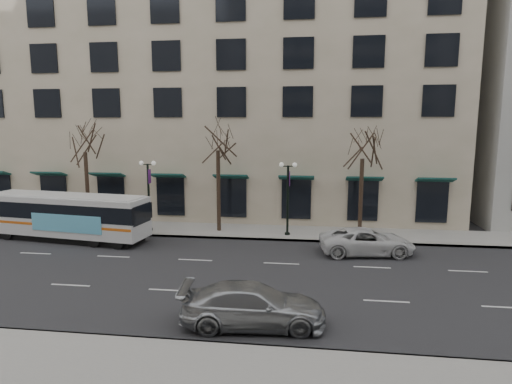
% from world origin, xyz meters
% --- Properties ---
extents(ground, '(160.00, 160.00, 0.00)m').
position_xyz_m(ground, '(0.00, 0.00, 0.00)').
color(ground, black).
rests_on(ground, ground).
extents(sidewalk_far, '(80.00, 4.00, 0.15)m').
position_xyz_m(sidewalk_far, '(5.00, 9.00, 0.07)').
color(sidewalk_far, gray).
rests_on(sidewalk_far, ground).
extents(building_hotel, '(40.00, 20.00, 24.00)m').
position_xyz_m(building_hotel, '(-2.00, 21.00, 12.00)').
color(building_hotel, tan).
rests_on(building_hotel, ground).
extents(tree_far_left, '(3.60, 3.60, 8.34)m').
position_xyz_m(tree_far_left, '(-10.00, 8.80, 6.70)').
color(tree_far_left, black).
rests_on(tree_far_left, ground).
extents(tree_far_mid, '(3.60, 3.60, 8.55)m').
position_xyz_m(tree_far_mid, '(0.00, 8.80, 6.91)').
color(tree_far_mid, black).
rests_on(tree_far_mid, ground).
extents(tree_far_right, '(3.60, 3.60, 8.06)m').
position_xyz_m(tree_far_right, '(10.00, 8.80, 6.42)').
color(tree_far_right, black).
rests_on(tree_far_right, ground).
extents(lamp_post_left, '(1.22, 0.45, 5.21)m').
position_xyz_m(lamp_post_left, '(-4.99, 8.20, 2.94)').
color(lamp_post_left, black).
rests_on(lamp_post_left, ground).
extents(lamp_post_right, '(1.22, 0.45, 5.21)m').
position_xyz_m(lamp_post_right, '(5.01, 8.20, 2.94)').
color(lamp_post_right, black).
rests_on(lamp_post_right, ground).
extents(city_bus, '(11.70, 4.04, 3.11)m').
position_xyz_m(city_bus, '(-9.71, 5.50, 1.70)').
color(city_bus, silver).
rests_on(city_bus, ground).
extents(silver_car, '(5.84, 2.81, 1.64)m').
position_xyz_m(silver_car, '(4.42, -5.31, 0.82)').
color(silver_car, '#A2A6AA').
rests_on(silver_car, ground).
extents(white_pickup, '(5.90, 3.27, 1.56)m').
position_xyz_m(white_pickup, '(9.99, 4.80, 0.78)').
color(white_pickup, silver).
rests_on(white_pickup, ground).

